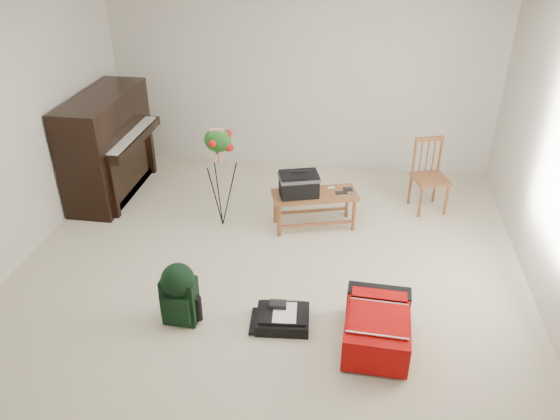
% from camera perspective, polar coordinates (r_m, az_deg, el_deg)
% --- Properties ---
extents(floor, '(5.00, 5.50, 0.01)m').
position_cam_1_polar(floor, '(5.28, -1.64, -7.76)').
color(floor, beige).
rests_on(floor, ground).
extents(ceiling, '(5.00, 5.50, 0.01)m').
position_cam_1_polar(ceiling, '(4.24, -2.15, 20.07)').
color(ceiling, white).
rests_on(ceiling, wall_back).
extents(wall_back, '(5.00, 0.04, 2.50)m').
position_cam_1_polar(wall_back, '(7.18, 2.19, 13.90)').
color(wall_back, beige).
rests_on(wall_back, floor).
extents(piano, '(0.71, 1.50, 1.25)m').
position_cam_1_polar(piano, '(6.95, -17.44, 6.27)').
color(piano, black).
rests_on(piano, floor).
extents(bench, '(0.99, 0.62, 0.71)m').
position_cam_1_polar(bench, '(5.93, 2.49, 2.54)').
color(bench, brown).
rests_on(bench, floor).
extents(dining_chair, '(0.47, 0.47, 0.85)m').
position_cam_1_polar(dining_chair, '(6.56, 15.43, 3.42)').
color(dining_chair, brown).
rests_on(dining_chair, floor).
extents(red_suitcase, '(0.54, 0.78, 0.33)m').
position_cam_1_polar(red_suitcase, '(4.66, 10.08, -11.50)').
color(red_suitcase, '#BE0808').
rests_on(red_suitcase, floor).
extents(black_duffel, '(0.48, 0.40, 0.19)m').
position_cam_1_polar(black_duffel, '(4.80, 0.28, -11.19)').
color(black_duffel, black).
rests_on(black_duffel, floor).
extents(green_backpack, '(0.30, 0.28, 0.58)m').
position_cam_1_polar(green_backpack, '(4.75, -10.52, -8.36)').
color(green_backpack, black).
rests_on(green_backpack, floor).
extents(flower_stand, '(0.40, 0.40, 1.19)m').
position_cam_1_polar(flower_stand, '(5.94, -6.28, 3.29)').
color(flower_stand, black).
rests_on(flower_stand, floor).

